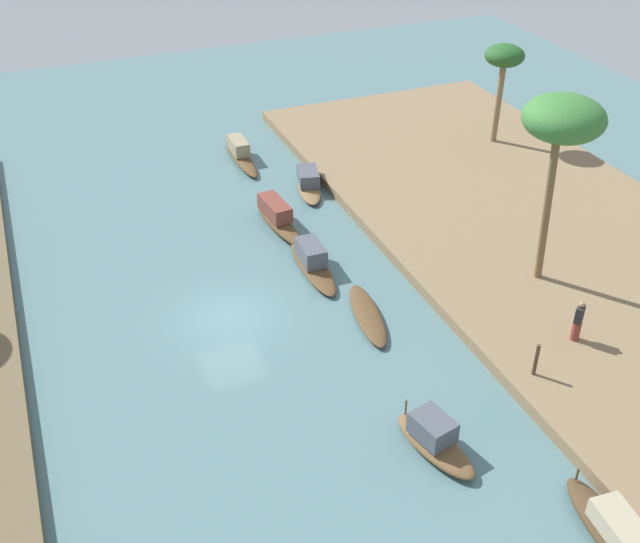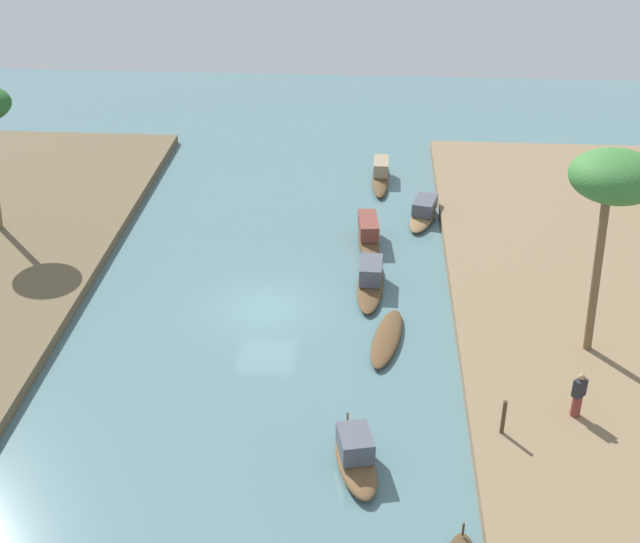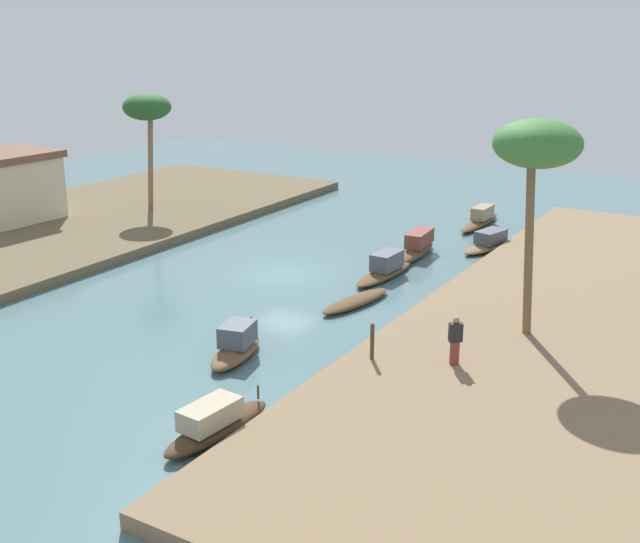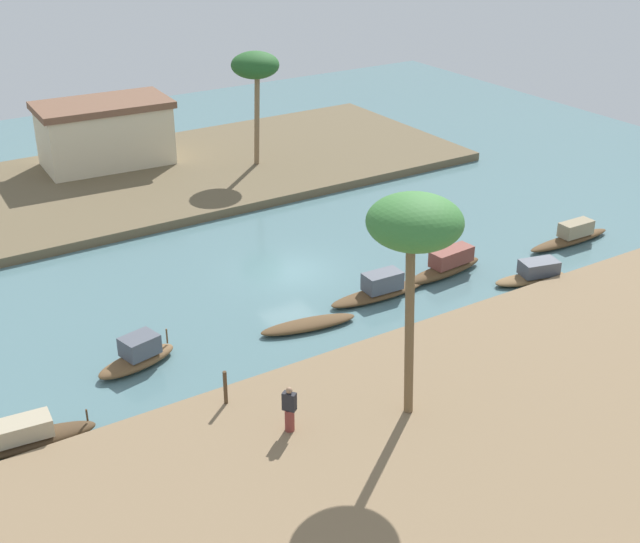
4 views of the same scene
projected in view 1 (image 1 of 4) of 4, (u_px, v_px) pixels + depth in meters
name	position (u px, v px, depth m)	size (l,w,h in m)	color
river_water	(229.00, 317.00, 30.30)	(68.26, 68.26, 0.00)	slate
riverbank_left	(548.00, 237.00, 34.96)	(37.83, 14.83, 0.49)	#846B4C
sampan_upstream_small	(367.00, 315.00, 30.14)	(4.31, 1.75, 0.36)	brown
sampan_foreground	(240.00, 153.00, 42.24)	(5.29, 0.97, 1.12)	brown
sampan_midstream	(309.00, 183.00, 39.19)	(3.74, 1.93, 1.03)	brown
sampan_open_hull	(614.00, 531.00, 21.29)	(4.22, 1.49, 1.15)	#47331E
sampan_near_left_bank	(434.00, 439.00, 24.18)	(3.54, 1.90, 1.25)	brown
sampan_with_tall_canopy	(312.00, 261.00, 33.02)	(4.88, 1.33, 1.17)	brown
sampan_with_red_awning	(278.00, 218.00, 36.01)	(4.66, 1.36, 1.24)	brown
person_on_near_bank	(578.00, 322.00, 27.93)	(0.46, 0.51, 1.69)	brown
mooring_post	(536.00, 360.00, 26.38)	(0.14, 0.14, 1.29)	#4C3823
palm_tree_left_near	(563.00, 122.00, 28.02)	(3.10, 3.10, 7.87)	brown
palm_tree_left_far	(504.00, 60.00, 40.86)	(2.14, 2.14, 5.49)	#7F6647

